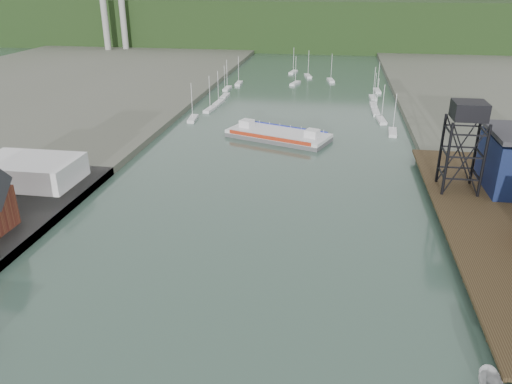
% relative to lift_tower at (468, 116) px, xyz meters
% --- Properties ---
extents(east_pier, '(14.00, 70.00, 2.45)m').
position_rel_lift_tower_xyz_m(east_pier, '(2.00, -13.00, -13.75)').
color(east_pier, black).
rests_on(east_pier, ground).
extents(white_shed, '(18.00, 12.00, 4.50)m').
position_rel_lift_tower_xyz_m(white_shed, '(-79.00, -8.00, -11.80)').
color(white_shed, silver).
rests_on(white_shed, west_quay).
extents(lift_tower, '(6.50, 6.50, 16.00)m').
position_rel_lift_tower_xyz_m(lift_tower, '(0.00, 0.00, 0.00)').
color(lift_tower, black).
rests_on(lift_tower, east_pier).
extents(marina_sailboats, '(57.71, 92.65, 0.90)m').
position_rel_lift_tower_xyz_m(marina_sailboats, '(-34.92, 80.46, -15.30)').
color(marina_sailboats, silver).
rests_on(marina_sailboats, ground).
extents(distant_hills, '(500.00, 120.00, 80.00)m').
position_rel_lift_tower_xyz_m(distant_hills, '(-38.98, 243.35, -5.27)').
color(distant_hills, black).
rests_on(distant_hills, ground).
extents(chain_ferry, '(27.37, 18.35, 3.66)m').
position_rel_lift_tower_xyz_m(chain_ferry, '(-36.34, 31.95, -14.60)').
color(chain_ferry, '#525254').
rests_on(chain_ferry, ground).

